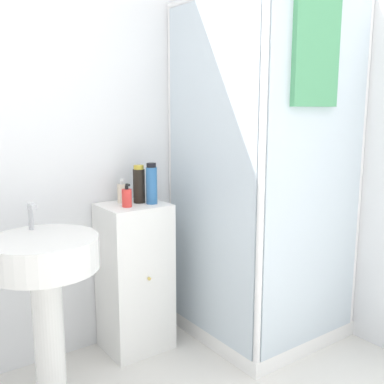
% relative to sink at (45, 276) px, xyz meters
% --- Properties ---
extents(wall_back, '(6.40, 0.06, 2.50)m').
position_rel_sink_xyz_m(wall_back, '(0.09, 0.43, 0.61)').
color(wall_back, silver).
rests_on(wall_back, ground_plane).
extents(shower_enclosure, '(0.84, 0.87, 2.02)m').
position_rel_sink_xyz_m(shower_enclosure, '(1.28, -0.10, -0.07)').
color(shower_enclosure, white).
rests_on(shower_enclosure, ground_plane).
extents(vanity_cabinet, '(0.37, 0.34, 0.87)m').
position_rel_sink_xyz_m(vanity_cabinet, '(0.59, 0.23, -0.21)').
color(vanity_cabinet, white).
rests_on(vanity_cabinet, ground_plane).
extents(sink, '(0.50, 0.50, 0.96)m').
position_rel_sink_xyz_m(sink, '(0.00, 0.00, 0.00)').
color(sink, white).
rests_on(sink, ground_plane).
extents(soap_dispenser, '(0.05, 0.06, 0.13)m').
position_rel_sink_xyz_m(soap_dispenser, '(0.53, 0.19, 0.28)').
color(soap_dispenser, red).
rests_on(soap_dispenser, vanity_cabinet).
extents(shampoo_bottle_tall_black, '(0.07, 0.07, 0.22)m').
position_rel_sink_xyz_m(shampoo_bottle_tall_black, '(0.64, 0.25, 0.33)').
color(shampoo_bottle_tall_black, black).
rests_on(shampoo_bottle_tall_black, vanity_cabinet).
extents(shampoo_bottle_blue, '(0.06, 0.06, 0.23)m').
position_rel_sink_xyz_m(shampoo_bottle_blue, '(0.68, 0.18, 0.34)').
color(shampoo_bottle_blue, '#2D66A3').
rests_on(shampoo_bottle_blue, vanity_cabinet).
extents(lotion_bottle_white, '(0.05, 0.05, 0.14)m').
position_rel_sink_xyz_m(lotion_bottle_white, '(0.55, 0.31, 0.28)').
color(lotion_bottle_white, beige).
rests_on(lotion_bottle_white, vanity_cabinet).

